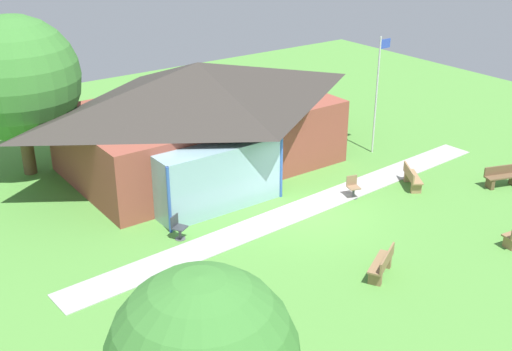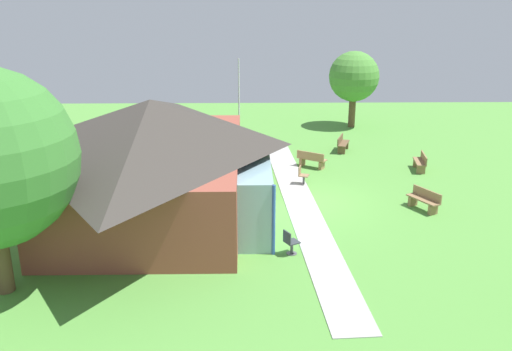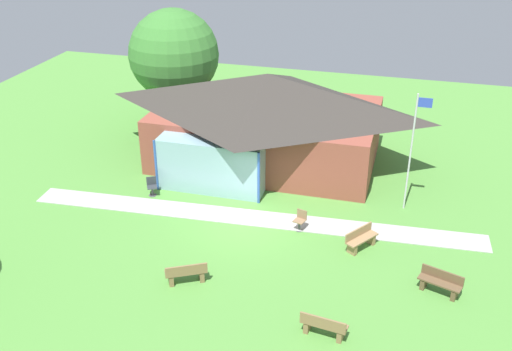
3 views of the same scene
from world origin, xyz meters
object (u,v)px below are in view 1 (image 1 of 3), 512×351
Objects in this scene: flagpole at (377,90)px; bench_front_center at (382,264)px; patio_chair_west at (178,228)px; tree_behind_pavilion_left at (17,79)px; patio_chair_lawn_spare at (353,187)px; bench_lawn_far_right at (502,177)px; bench_mid_right at (412,178)px; pavilion at (200,115)px.

flagpole reaches higher than bench_front_center.
patio_chair_west is at bearing -170.75° from flagpole.
tree_behind_pavilion_left reaches higher than patio_chair_west.
flagpole is 5.63m from patio_chair_lawn_spare.
bench_lawn_far_right is 3.64m from bench_mid_right.
bench_front_center is 6.95m from patio_chair_west.
pavilion is 2.24× the size of flagpole.
flagpole is at bearing -56.34° from bench_lawn_far_right.
patio_chair_lawn_spare reaches higher than bench_front_center.
tree_behind_pavilion_left is (-13.45, 6.80, 1.15)m from flagpole.
bench_lawn_far_right is 1.82× the size of patio_chair_lawn_spare.
patio_chair_west and patio_chair_lawn_spare have the same top height.
bench_lawn_far_right is at bearing -16.69° from bench_front_center.
bench_lawn_far_right is at bearing -39.95° from tree_behind_pavilion_left.
patio_chair_west is 7.21m from patio_chair_lawn_spare.
bench_lawn_far_right is 1.05× the size of bench_mid_right.
bench_mid_right is at bearing -112.68° from flagpole.
bench_mid_right is (-3.00, 2.07, 0.00)m from bench_lawn_far_right.
patio_chair_lawn_spare is (-4.09, -2.93, -2.51)m from flagpole.
patio_chair_lawn_spare is at bearing -62.97° from pavilion.
pavilion reaches higher than bench_front_center.
flagpole reaches higher than bench_mid_right.
flagpole is at bearing -127.24° from patio_chair_lawn_spare.
bench_front_center is at bearing -90.50° from pavilion.
patio_chair_lawn_spare is at bearing -71.55° from bench_mid_right.
pavilion is 13.76× the size of patio_chair_west.
bench_front_center is 5.63m from patio_chair_lawn_spare.
patio_chair_lawn_spare is 13.99m from tree_behind_pavilion_left.
flagpole is 10.81m from bench_front_center.
pavilion is at bearing -45.87° from patio_chair_lawn_spare.
flagpole is 0.80× the size of tree_behind_pavilion_left.
tree_behind_pavilion_left is at bearing -104.31° from patio_chair_west.
patio_chair_west is (-4.01, -4.98, -1.93)m from pavilion.
flagpole reaches higher than pavilion.
pavilion is 7.75× the size of bench_front_center.
patio_chair_west is (-9.69, 1.82, 0.01)m from bench_mid_right.
tree_behind_pavilion_left reaches higher than bench_mid_right.
bench_mid_right is 2.66m from patio_chair_lawn_spare.
bench_mid_right is 9.86m from patio_chair_west.
tree_behind_pavilion_left reaches higher than bench_lawn_far_right.
bench_mid_right is at bearing -178.41° from patio_chair_lawn_spare.
bench_lawn_far_right and bench_front_center have the same top height.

